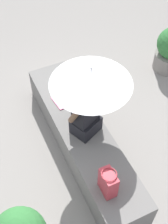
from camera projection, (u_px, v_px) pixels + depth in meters
name	position (u px, v px, depth m)	size (l,w,h in m)	color
ground_plane	(82.00, 148.00, 4.40)	(14.00, 14.00, 0.00)	gray
stone_bench	(82.00, 139.00, 4.22)	(2.70, 0.60, 0.48)	slate
person_seated	(86.00, 111.00, 3.72)	(0.39, 0.51, 0.90)	black
parasol	(91.00, 76.00, 3.36)	(0.96, 0.96, 1.05)	#B7B7BC
handbag_black	(108.00, 183.00, 3.33)	(0.23, 0.17, 0.37)	#B2333D
magazine	(62.00, 101.00, 4.34)	(0.28, 0.20, 0.01)	#D83866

